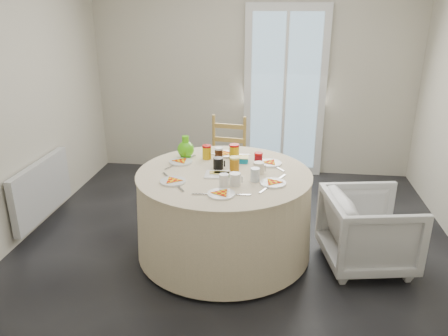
# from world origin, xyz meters

# --- Properties ---
(floor) EXTENTS (4.00, 4.00, 0.00)m
(floor) POSITION_xyz_m (0.00, 0.00, 0.00)
(floor) COLOR black
(floor) RESTS_ON ground
(wall_back) EXTENTS (4.00, 0.02, 2.60)m
(wall_back) POSITION_xyz_m (0.00, 2.00, 1.30)
(wall_back) COLOR #BCB5A3
(wall_back) RESTS_ON floor
(wall_left) EXTENTS (0.02, 4.00, 2.60)m
(wall_left) POSITION_xyz_m (-2.00, 0.00, 1.30)
(wall_left) COLOR #BCB5A3
(wall_left) RESTS_ON floor
(glass_door) EXTENTS (1.00, 0.08, 2.10)m
(glass_door) POSITION_xyz_m (0.40, 1.95, 1.05)
(glass_door) COLOR silver
(glass_door) RESTS_ON floor
(radiator) EXTENTS (0.07, 1.00, 0.55)m
(radiator) POSITION_xyz_m (-1.94, 0.20, 0.38)
(radiator) COLOR silver
(radiator) RESTS_ON floor
(table) EXTENTS (1.52, 1.52, 0.77)m
(table) POSITION_xyz_m (-0.09, -0.09, 0.38)
(table) COLOR beige
(table) RESTS_ON floor
(wooden_chair) EXTENTS (0.46, 0.45, 0.93)m
(wooden_chair) POSITION_xyz_m (-0.23, 1.04, 0.47)
(wooden_chair) COLOR #9E7D41
(wooden_chair) RESTS_ON floor
(armchair) EXTENTS (0.76, 0.79, 0.71)m
(armchair) POSITION_xyz_m (1.13, -0.14, 0.39)
(armchair) COLOR silver
(armchair) RESTS_ON floor
(place_settings) EXTENTS (1.21, 1.21, 0.02)m
(place_settings) POSITION_xyz_m (-0.09, -0.09, 0.77)
(place_settings) COLOR white
(place_settings) RESTS_ON table
(jar_cluster) EXTENTS (0.59, 0.38, 0.16)m
(jar_cluster) POSITION_xyz_m (-0.07, 0.18, 0.82)
(jar_cluster) COLOR #A06D13
(jar_cluster) RESTS_ON table
(butter_tub) EXTENTS (0.14, 0.10, 0.05)m
(butter_tub) POSITION_xyz_m (0.02, 0.18, 0.79)
(butter_tub) COLOR #077AA3
(butter_tub) RESTS_ON table
(green_pitcher) EXTENTS (0.19, 0.19, 0.20)m
(green_pitcher) POSITION_xyz_m (-0.49, 0.25, 0.87)
(green_pitcher) COLOR #4DC210
(green_pitcher) RESTS_ON table
(cheese_platter) EXTENTS (0.28, 0.19, 0.04)m
(cheese_platter) POSITION_xyz_m (-0.11, -0.15, 0.77)
(cheese_platter) COLOR white
(cheese_platter) RESTS_ON table
(mugs_glasses) EXTENTS (0.73, 0.73, 0.12)m
(mugs_glasses) POSITION_xyz_m (0.02, -0.12, 0.81)
(mugs_glasses) COLOR #9F9F9F
(mugs_glasses) RESTS_ON table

